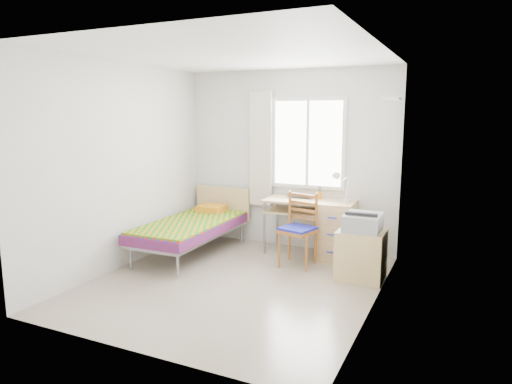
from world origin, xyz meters
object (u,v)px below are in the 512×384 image
bed (194,226)px  cabinet (361,255)px  desk (332,227)px  printer (363,222)px  chair (300,225)px

bed → cabinet: bearing=-1.1°
desk → printer: 0.91m
bed → chair: bearing=5.8°
cabinet → desk: bearing=128.4°
bed → printer: bed is taller
chair → cabinet: bearing=2.2°
chair → printer: bearing=3.1°
desk → cabinet: 0.88m
printer → chair: bearing=167.0°
printer → bed: bearing=178.7°
cabinet → printer: size_ratio=1.22×
desk → chair: (-0.31, -0.49, 0.11)m
desk → chair: bearing=-125.0°
desk → chair: size_ratio=1.33×
bed → desk: bearing=19.2°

